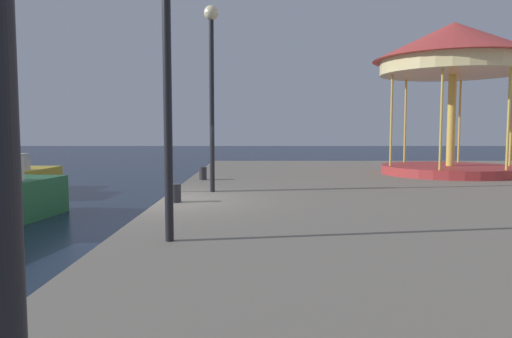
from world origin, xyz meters
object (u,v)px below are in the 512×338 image
Objects in this scene: carousel at (455,62)px; bollard_center at (177,193)px; lamp_post_mid_promenade at (168,38)px; motorboat_yellow at (6,180)px; bollard_north at (205,173)px; lamp_post_far_end at (213,67)px.

carousel reaches higher than bollard_center.
bollard_center is (-0.53, 3.68, -2.63)m from lamp_post_mid_promenade.
carousel reaches higher than motorboat_yellow.
carousel is at bearing 37.58° from bollard_center.
lamp_post_mid_promenade is 8.81m from bollard_north.
lamp_post_far_end is at bearing -32.39° from motorboat_yellow.
bollard_center is (-0.65, -1.76, -2.94)m from lamp_post_far_end.
bollard_north is at bearing -15.76° from motorboat_yellow.
lamp_post_mid_promenade is 5.45m from lamp_post_far_end.
lamp_post_mid_promenade reaches higher than bollard_north.
lamp_post_far_end is 11.60× the size of bollard_center.
bollard_north is at bearing -167.28° from carousel.
motorboat_yellow is at bearing 147.61° from lamp_post_far_end.
lamp_post_mid_promenade is 4.55m from bollard_center.
motorboat_yellow reaches higher than bollard_center.
motorboat_yellow is at bearing 126.74° from lamp_post_mid_promenade.
carousel is 13.84× the size of bollard_center.
carousel is 1.34× the size of lamp_post_mid_promenade.
lamp_post_far_end is at bearing -148.55° from carousel.
motorboat_yellow is 1.17× the size of lamp_post_far_end.
lamp_post_mid_promenade is at bearing -91.26° from lamp_post_far_end.
carousel is 13.84× the size of bollard_north.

